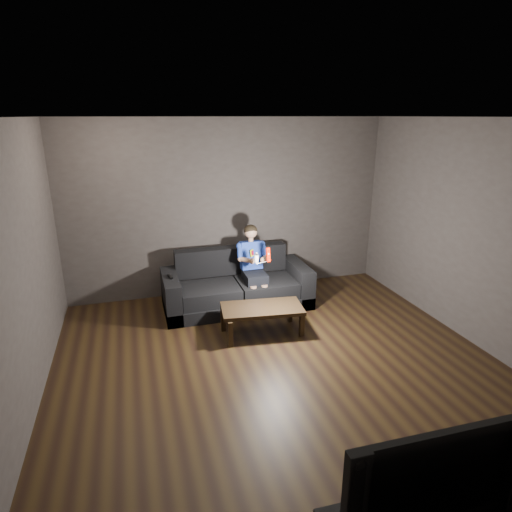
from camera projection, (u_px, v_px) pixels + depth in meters
name	position (u px, v px, depth m)	size (l,w,h in m)	color
floor	(283.00, 371.00, 4.77)	(5.00, 5.00, 0.00)	black
back_wall	(229.00, 208.00, 6.62)	(5.00, 0.04, 2.70)	#3B3534
front_wall	(464.00, 412.00, 2.07)	(5.00, 0.04, 2.70)	#3B3534
left_wall	(12.00, 282.00, 3.67)	(0.04, 5.00, 2.70)	#3B3534
right_wall	(485.00, 237.00, 5.02)	(0.04, 5.00, 2.70)	#3B3534
ceiling	(288.00, 117.00, 3.92)	(5.00, 5.00, 0.02)	silver
sofa	(236.00, 289.00, 6.34)	(2.13, 0.92, 0.82)	black
child	(253.00, 260.00, 6.22)	(0.46, 0.57, 1.13)	black
wii_remote_red	(268.00, 255.00, 5.77)	(0.05, 0.08, 0.20)	#EF1600
nunchuk_white	(256.00, 258.00, 5.75)	(0.09, 0.11, 0.17)	silver
wii_remote_black	(170.00, 277.00, 5.91)	(0.06, 0.15, 0.03)	black
coffee_table	(262.00, 310.00, 5.50)	(1.09, 0.64, 0.38)	black
tv	(428.00, 466.00, 2.47)	(1.19, 0.16, 0.69)	black
wii_console	(489.00, 480.00, 2.68)	(0.05, 0.15, 0.20)	silver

